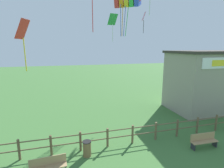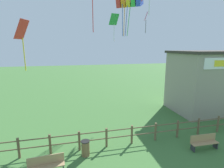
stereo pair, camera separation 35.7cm
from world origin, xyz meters
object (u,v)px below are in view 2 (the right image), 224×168
at_px(kite_pink_diamond, 146,18).
at_px(kite_red_diamond, 22,35).
at_px(seaside_building, 211,81).
at_px(park_bench_by_building, 204,142).
at_px(kite_green_diamond, 114,22).
at_px(trash_bin, 86,148).
at_px(park_bench_near_fence, 46,165).

relative_size(kite_pink_diamond, kite_red_diamond, 0.87).
relative_size(seaside_building, kite_red_diamond, 3.06).
distance_m(seaside_building, kite_pink_diamond, 9.09).
relative_size(seaside_building, park_bench_by_building, 4.33).
bearing_deg(seaside_building, kite_green_diamond, 169.43).
height_order(park_bench_by_building, kite_red_diamond, kite_red_diamond).
relative_size(trash_bin, kite_pink_diamond, 0.42).
distance_m(trash_bin, kite_green_diamond, 10.70).
bearing_deg(park_bench_near_fence, seaside_building, 21.51).
bearing_deg(park_bench_near_fence, kite_green_diamond, 54.69).
xyz_separation_m(seaside_building, kite_pink_diamond, (-5.24, 4.12, 6.18)).
bearing_deg(kite_pink_diamond, park_bench_by_building, -91.70).
distance_m(trash_bin, kite_red_diamond, 6.87).
distance_m(park_bench_by_building, kite_green_diamond, 11.48).
distance_m(trash_bin, kite_pink_diamond, 14.43).
height_order(park_bench_near_fence, trash_bin, trash_bin).
bearing_deg(park_bench_by_building, trash_bin, 171.89).
height_order(trash_bin, kite_pink_diamond, kite_pink_diamond).
relative_size(seaside_building, park_bench_near_fence, 4.30).
bearing_deg(trash_bin, seaside_building, 20.64).
height_order(park_bench_near_fence, park_bench_by_building, same).
height_order(seaside_building, kite_red_diamond, kite_red_diamond).
xyz_separation_m(seaside_building, park_bench_near_fence, (-14.64, -5.77, -2.44)).
height_order(kite_green_diamond, kite_red_diamond, kite_green_diamond).
xyz_separation_m(park_bench_by_building, trash_bin, (-7.09, 1.01, -0.02)).
distance_m(seaside_building, trash_bin, 13.72).
bearing_deg(kite_red_diamond, kite_pink_diamond, 39.44).
bearing_deg(kite_green_diamond, park_bench_near_fence, -125.31).
bearing_deg(kite_green_diamond, kite_pink_diamond, 30.30).
height_order(seaside_building, park_bench_near_fence, seaside_building).
bearing_deg(seaside_building, park_bench_by_building, -133.82).
distance_m(kite_pink_diamond, kite_green_diamond, 4.79).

